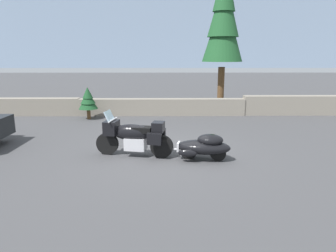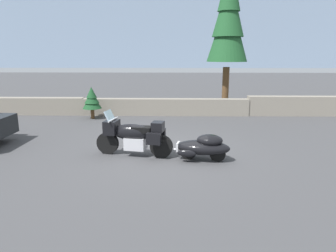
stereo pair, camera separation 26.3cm
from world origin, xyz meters
The scene contains 7 objects.
ground_plane centered at (0.00, 0.00, 0.00)m, with size 80.00×80.00×0.00m, color #424244.
stone_guard_wall centered at (0.33, 5.94, 0.43)m, with size 24.00×0.56×0.94m.
distant_ridgeline centered at (0.00, 95.93, 8.00)m, with size 240.00×80.00×16.00m, color #7F93AD.
touring_motorcycle centered at (-0.74, -0.19, 0.62)m, with size 2.30×1.00×1.33m.
car_shaped_trailer centered at (1.26, -0.57, 0.41)m, with size 2.23×0.98×0.76m.
pine_tree_tall centered at (3.24, 8.10, 4.82)m, with size 2.15×2.15×7.70m.
pine_sapling_near centered at (-3.34, 5.05, 0.92)m, with size 0.86×0.86×1.47m.
Camera 1 is at (0.19, -8.81, 2.94)m, focal length 32.84 mm.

